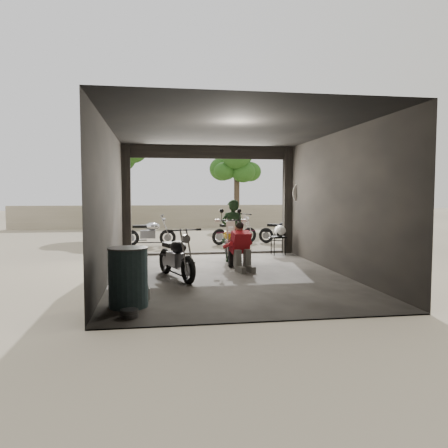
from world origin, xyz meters
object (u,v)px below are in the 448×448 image
object	(u,v)px
outside_bike_c	(283,229)
rider	(233,231)
left_bike	(176,253)
oil_drum	(128,278)
helmet	(280,231)
sign_post	(305,205)
main_bike	(229,241)
mechanic	(242,248)
stool	(278,239)
outside_bike_a	(149,230)
outside_bike_b	(235,229)

from	to	relation	value
outside_bike_c	rider	size ratio (longest dim) A/B	0.95
left_bike	oil_drum	world-z (taller)	left_bike
rider	helmet	distance (m)	1.91
helmet	sign_post	xyz separation A→B (m)	(0.71, -0.08, 0.75)
main_bike	sign_post	bearing A→B (deg)	31.82
mechanic	stool	world-z (taller)	mechanic
outside_bike_a	sign_post	distance (m)	5.52
main_bike	stool	size ratio (longest dim) A/B	3.20
oil_drum	helmet	bearing A→B (deg)	53.01
outside_bike_c	oil_drum	world-z (taller)	outside_bike_c
left_bike	oil_drum	distance (m)	2.42
left_bike	outside_bike_b	bearing A→B (deg)	49.44
outside_bike_b	oil_drum	xyz separation A→B (m)	(-3.24, -8.37, -0.07)
main_bike	outside_bike_a	world-z (taller)	main_bike
left_bike	sign_post	size ratio (longest dim) A/B	0.74
rider	stool	size ratio (longest dim) A/B	2.97
outside_bike_a	outside_bike_b	size ratio (longest dim) A/B	0.99
rider	stool	distance (m)	1.91
outside_bike_a	outside_bike_b	bearing A→B (deg)	-85.25
mechanic	oil_drum	world-z (taller)	mechanic
outside_bike_a	outside_bike_c	world-z (taller)	outside_bike_a
mechanic	oil_drum	size ratio (longest dim) A/B	1.15
outside_bike_b	outside_bike_c	xyz separation A→B (m)	(1.71, -0.24, -0.01)
mechanic	helmet	xyz separation A→B (m)	(1.63, 2.52, 0.17)
rider	mechanic	xyz separation A→B (m)	(-0.03, -1.47, -0.28)
outside_bike_b	mechanic	xyz separation A→B (m)	(-0.82, -5.52, 0.01)
outside_bike_c	rider	world-z (taller)	rider
outside_bike_a	mechanic	bearing A→B (deg)	-154.82
left_bike	outside_bike_c	bearing A→B (deg)	35.90
main_bike	left_bike	distance (m)	2.39
stool	mechanic	bearing A→B (deg)	-122.07
mechanic	oil_drum	xyz separation A→B (m)	(-2.42, -2.86, -0.07)
main_bike	outside_bike_a	distance (m)	4.65
outside_bike_a	sign_post	world-z (taller)	sign_post
helmet	sign_post	world-z (taller)	sign_post
outside_bike_b	stool	world-z (taller)	outside_bike_b
outside_bike_c	rider	xyz separation A→B (m)	(-2.50, -3.81, 0.30)
outside_bike_b	sign_post	size ratio (longest dim) A/B	0.73
outside_bike_a	outside_bike_b	xyz separation A→B (m)	(3.03, 0.09, 0.01)
left_bike	rider	bearing A→B (deg)	33.26
outside_bike_b	helmet	bearing A→B (deg)	173.40
outside_bike_b	rider	world-z (taller)	rider
left_bike	outside_bike_c	world-z (taller)	left_bike
left_bike	outside_bike_b	size ratio (longest dim) A/B	1.01
left_bike	outside_bike_b	xyz separation A→B (m)	(2.38, 6.11, -0.01)
stool	sign_post	size ratio (longest dim) A/B	0.25
main_bike	outside_bike_a	size ratio (longest dim) A/B	1.12
left_bike	helmet	xyz separation A→B (m)	(3.19, 3.11, 0.17)
left_bike	outside_bike_c	distance (m)	7.16
oil_drum	sign_post	distance (m)	7.18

